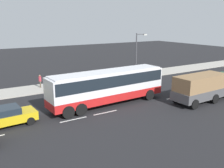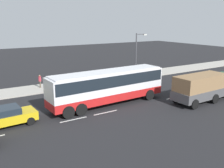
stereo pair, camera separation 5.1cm
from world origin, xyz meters
name	(u,v)px [view 2 (the right image)]	position (x,y,z in m)	size (l,w,h in m)	color
ground_plane	(120,100)	(0.00, 0.00, 0.00)	(120.00, 120.00, 0.00)	black
sidewalk_curb	(84,83)	(0.00, 8.61, 0.07)	(80.00, 4.00, 0.15)	#A8A399
lane_centreline	(140,105)	(0.66, -2.48, 0.00)	(40.25, 0.16, 0.01)	white
coach_bus	(108,84)	(-1.89, -0.66, 2.09)	(12.03, 3.00, 3.36)	red
cargo_truck	(206,86)	(7.33, -4.90, 1.54)	(8.43, 2.70, 2.80)	#19592D
car_yellow_taxi	(5,116)	(-11.42, -0.88, 0.80)	(4.69, 2.22, 1.51)	gold
pedestrian_near_curb	(40,80)	(-5.73, 8.89, 1.05)	(0.32, 0.32, 1.57)	brown
street_lamp	(137,52)	(7.48, 6.89, 3.79)	(1.80, 0.24, 6.26)	#47474C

